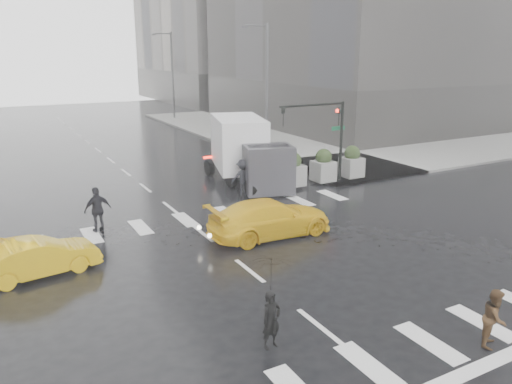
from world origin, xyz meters
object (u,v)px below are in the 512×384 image
traffic_signal_pole (327,126)px  taxi_mid (39,257)px  pedestrian_brown (495,318)px  box_truck (246,150)px

traffic_signal_pole → taxi_mid: traffic_signal_pole is taller
traffic_signal_pole → pedestrian_brown: 16.06m
taxi_mid → pedestrian_brown: bearing=-144.3°
pedestrian_brown → box_truck: (1.96, 17.05, 1.15)m
taxi_mid → box_truck: size_ratio=0.56×
traffic_signal_pole → box_truck: bearing=149.1°
pedestrian_brown → taxi_mid: size_ratio=0.40×
pedestrian_brown → box_truck: bearing=54.3°
traffic_signal_pole → pedestrian_brown: (-5.72, -14.81, -2.46)m
pedestrian_brown → taxi_mid: 13.66m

